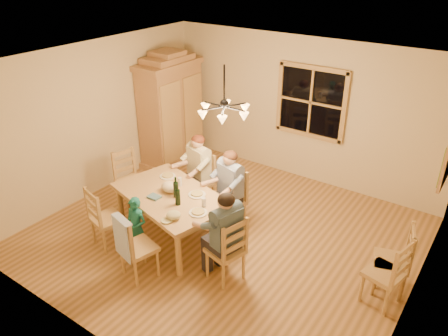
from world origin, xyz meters
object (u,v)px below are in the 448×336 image
Objects in this scene: chair_near_left at (109,227)px; wine_bottle_b at (178,194)px; adult_woman at (198,163)px; adult_plaid_man at (229,180)px; dining_table at (171,200)px; chair_end_right at (225,259)px; chair_spare_front at (382,283)px; chair_near_right at (140,257)px; chair_spare_back at (389,270)px; chair_far_right at (229,210)px; armoire at (171,113)px; chandelier at (224,110)px; wine_bottle_a at (176,187)px; chair_far_left at (199,191)px; child at (137,227)px; adult_slate_man at (225,226)px; chair_end_left at (132,189)px.

wine_bottle_b is (0.93, 0.55, 0.62)m from chair_near_left.
adult_woman and adult_plaid_man have the same top height.
wine_bottle_b is at bearing -30.57° from dining_table.
chair_spare_front is at bearing -53.47° from chair_end_right.
chair_near_right is 1.00× the size of chair_spare_back.
wine_bottle_b is (-0.28, -0.90, 0.08)m from adult_plaid_man.
armoire is at bearing -14.96° from chair_far_right.
chandelier reaches higher than chair_near_left.
adult_woman is at bearing -0.00° from chair_far_right.
wine_bottle_a reaches higher than chair_far_right.
adult_plaid_man reaches higher than chair_spare_back.
dining_table is at bearing 62.10° from chair_near_left.
chair_spare_front is (3.31, -0.51, -0.54)m from adult_woman.
adult_plaid_man is at bearing 180.00° from chair_far_left.
adult_woman is (-0.22, 0.94, 0.18)m from dining_table.
chair_far_right is 1.54m from child.
wine_bottle_a and wine_bottle_b have the same top height.
adult_woman is at bearing 90.00° from chair_near_left.
chair_near_right is 1.29m from adult_slate_man.
chair_spare_front is at bearing -18.63° from armoire.
chair_near_right and chair_end_left have the same top height.
wine_bottle_b is at bearing -47.40° from armoire.
child is at bearing -124.39° from chandelier.
adult_slate_man reaches higher than chair_far_right.
adult_slate_man reaches higher than chair_far_left.
wine_bottle_a is (-0.44, -0.75, 0.08)m from adult_plaid_man.
wine_bottle_b reaches higher than chair_spare_front.
dining_table is 2.05× the size of chair_end_right.
dining_table is 2.32× the size of adult_slate_man.
chair_end_left is at bearing 27.98° from chair_far_right.
chair_near_left is (-0.65, -0.71, -0.36)m from dining_table.
chair_spare_back is (2.45, 0.24, -1.77)m from chandelier.
adult_slate_man reaches higher than chair_end_right.
adult_plaid_man reaches higher than chair_spare_front.
chair_end_left is 1.68m from wine_bottle_b.
chair_near_right and chair_end_right have the same top height.
chair_end_left is (-0.99, -0.62, 0.00)m from chair_far_left.
wine_bottle_a is at bearing -6.41° from dining_table.
adult_woman is at bearing 94.43° from chair_spare_front.
chair_spare_back is at bearing 15.56° from child.
chandelier is 0.78× the size of chair_spare_front.
child is (1.66, -2.71, -0.58)m from armoire.
adult_woman is at bearing 117.90° from chair_near_right.
chair_spare_back is (3.09, 0.71, -0.36)m from dining_table.
chair_spare_back reaches higher than dining_table.
chair_spare_front is 0.28m from chair_spare_back.
armoire reaches higher than adult_woman.
adult_plaid_man is 0.88× the size of chair_spare_back.
chair_end_right is at bearing -54.27° from chandelier.
chair_end_right is 0.54m from adult_slate_man.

